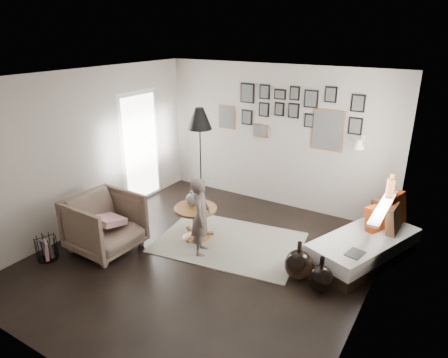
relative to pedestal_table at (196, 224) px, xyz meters
The scene contains 23 objects.
ground 0.70m from the pedestal_table, 45.77° to the right, with size 4.80×4.80×0.00m, color black.
wall_back 2.25m from the pedestal_table, 76.73° to the left, with size 4.50×4.50×0.00m, color #A2988D.
wall_front 3.09m from the pedestal_table, 80.97° to the right, with size 4.50×4.50×0.00m, color #A2988D.
wall_left 2.13m from the pedestal_table, 165.38° to the right, with size 4.80×4.80×0.00m, color #A2988D.
wall_right 2.94m from the pedestal_table, ahead, with size 4.80×4.80×0.00m, color #A2988D.
ceiling 2.44m from the pedestal_table, 45.77° to the right, with size 4.80×4.80×0.00m, color white.
door_left 2.09m from the pedestal_table, 157.64° to the left, with size 0.00×2.14×2.14m.
window_right 2.86m from the pedestal_table, 18.36° to the left, with size 0.15×1.32×1.30m.
gallery_wall 2.54m from the pedestal_table, 68.79° to the left, with size 2.74×0.03×1.08m.
wall_sconce 2.88m from the pedestal_table, 39.71° to the left, with size 0.18×0.36×0.16m.
rug 0.61m from the pedestal_table, 13.30° to the left, with size 2.20×1.54×0.01m, color silver.
pedestal_table is the anchor object (origin of this frame).
vase 0.44m from the pedestal_table, 165.96° to the left, with size 0.19×0.19×0.48m.
candles 0.42m from the pedestal_table, ahead, with size 0.12×0.12×0.25m.
daybed 2.58m from the pedestal_table, 17.60° to the left, with size 1.34×1.90×0.86m.
magazine_on_daybed 2.47m from the pedestal_table, ahead, with size 0.19×0.26×0.01m, color black.
armchair 1.40m from the pedestal_table, 132.83° to the right, with size 0.93×0.95×0.87m, color brown.
armchair_cushion 1.35m from the pedestal_table, 133.35° to the right, with size 0.39×0.39×0.10m, color silver.
floor_lamp 1.82m from the pedestal_table, 120.58° to the left, with size 0.44×0.44×1.88m.
magazine_basket 2.23m from the pedestal_table, 131.89° to the right, with size 0.37×0.37×0.36m.
demijohn_large 1.83m from the pedestal_table, ahead, with size 0.37×0.37×0.55m.
demijohn_small 2.19m from the pedestal_table, ahead, with size 0.32×0.32×0.50m.
child 0.59m from the pedestal_table, 44.78° to the right, with size 0.43×0.28×1.19m, color brown.
Camera 1 is at (2.91, -4.15, 3.18)m, focal length 32.00 mm.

